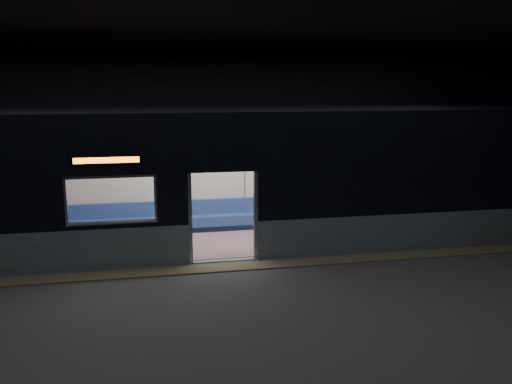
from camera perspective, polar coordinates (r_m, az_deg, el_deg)
name	(u,v)px	position (r m, az deg, el deg)	size (l,w,h in m)	color
station_floor	(231,277)	(11.43, -2.66, -8.94)	(24.00, 14.00, 0.01)	#47494C
station_envelope	(229,99)	(10.72, -2.84, 9.77)	(24.00, 14.00, 5.00)	black
tactile_strip	(227,268)	(11.93, -3.07, -7.95)	(22.80, 0.50, 0.03)	#8C7F59
metro_car	(215,170)	(13.40, -4.39, 2.27)	(18.00, 3.04, 3.35)	#8795A1
passenger	(321,197)	(15.23, 6.91, -0.48)	(0.47, 0.79, 1.50)	black
handbag	(325,203)	(15.02, 7.26, -1.19)	(0.33, 0.28, 0.17)	black
transit_map	(327,173)	(15.48, 7.49, 1.96)	(0.92, 0.03, 0.60)	white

